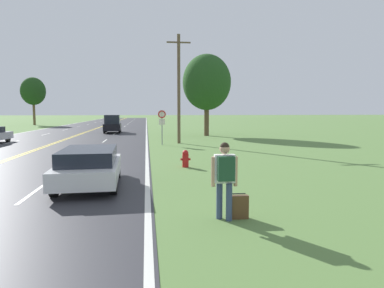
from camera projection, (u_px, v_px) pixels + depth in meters
The scene contains 9 objects.
hitchhiker_person at pixel (225, 173), 7.67m from camera, with size 0.60×0.44×1.78m.
suitcase at pixel (239, 207), 7.88m from camera, with size 0.45×0.18×0.60m.
fire_hydrant at pixel (185, 158), 15.07m from camera, with size 0.44×0.28×0.76m.
traffic_sign at pixel (162, 119), 24.87m from camera, with size 0.60×0.10×2.54m.
utility_pole_midground at pixel (179, 87), 25.83m from camera, with size 1.80×0.24×8.18m.
tree_left_verge at pixel (33, 91), 59.75m from camera, with size 4.19×4.19×8.33m.
tree_right_cluster at pixel (207, 82), 33.73m from camera, with size 4.77×4.77×8.04m.
car_white_hatchback_approaching at pixel (89, 166), 11.23m from camera, with size 2.05×4.21×1.25m.
car_black_van_mid_far at pixel (112, 124), 38.70m from camera, with size 1.99×4.47×2.03m.
Camera 1 is at (7.00, -3.30, 2.48)m, focal length 32.00 mm.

